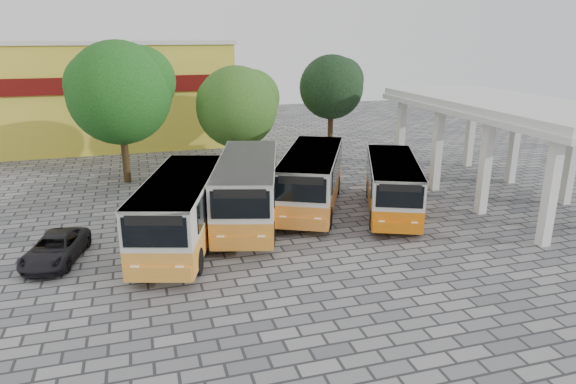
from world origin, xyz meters
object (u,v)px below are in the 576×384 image
object	(u,v)px
bus_far_left	(181,207)
bus_centre_left	(248,187)
bus_far_right	(392,183)
parked_car	(55,249)
bus_centre_right	(312,176)

from	to	relation	value
bus_far_left	bus_centre_left	size ratio (longest dim) A/B	0.96
bus_centre_left	bus_far_right	world-z (taller)	bus_centre_left
bus_far_right	parked_car	xyz separation A→B (m)	(-15.68, -1.43, -1.04)
bus_far_left	bus_centre_right	bearing A→B (deg)	40.71
bus_far_left	bus_far_right	xyz separation A→B (m)	(10.63, 1.29, -0.17)
bus_centre_right	parked_car	world-z (taller)	bus_centre_right
bus_centre_left	bus_centre_right	xyz separation A→B (m)	(3.62, 1.09, -0.07)
bus_centre_left	bus_centre_right	size ratio (longest dim) A/B	1.03
bus_far_left	bus_centre_left	bearing A→B (deg)	47.71
bus_far_left	parked_car	size ratio (longest dim) A/B	2.28
bus_centre_right	parked_car	distance (m)	12.48
bus_centre_right	parked_car	bearing A→B (deg)	-139.17
bus_centre_left	bus_far_right	xyz separation A→B (m)	(7.30, -0.70, -0.24)
bus_far_right	parked_car	bearing A→B (deg)	-151.64
parked_car	bus_centre_right	bearing A→B (deg)	28.51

